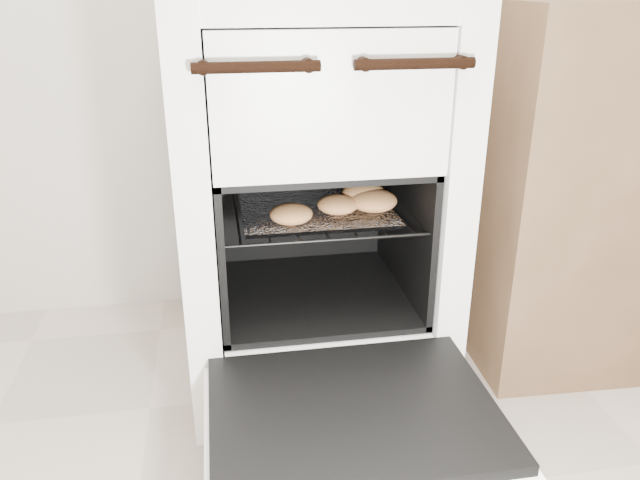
# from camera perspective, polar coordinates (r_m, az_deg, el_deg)

# --- Properties ---
(stove) EXTENTS (0.57, 0.63, 0.87)m
(stove) POSITION_cam_1_polar(r_m,az_deg,el_deg) (1.43, -0.94, 3.83)
(stove) COLOR white
(stove) RESTS_ON ground
(oven_door) EXTENTS (0.51, 0.40, 0.04)m
(oven_door) POSITION_cam_1_polar(r_m,az_deg,el_deg) (1.12, 3.05, -15.62)
(oven_door) COLOR black
(oven_door) RESTS_ON stove
(oven_rack) EXTENTS (0.41, 0.40, 0.01)m
(oven_rack) POSITION_cam_1_polar(r_m,az_deg,el_deg) (1.37, -0.53, 2.94)
(oven_rack) COLOR black
(oven_rack) RESTS_ON stove
(foil_sheet) EXTENTS (0.32, 0.28, 0.01)m
(foil_sheet) POSITION_cam_1_polar(r_m,az_deg,el_deg) (1.35, -0.41, 2.90)
(foil_sheet) COLOR white
(foil_sheet) RESTS_ON oven_rack
(baked_rolls) EXTENTS (0.31, 0.20, 0.05)m
(baked_rolls) POSITION_cam_1_polar(r_m,az_deg,el_deg) (1.32, 2.62, 3.53)
(baked_rolls) COLOR tan
(baked_rolls) RESTS_ON foil_sheet
(counter) EXTENTS (0.87, 0.60, 0.85)m
(counter) POSITION_cam_1_polar(r_m,az_deg,el_deg) (1.77, 26.65, 5.08)
(counter) COLOR brown
(counter) RESTS_ON ground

